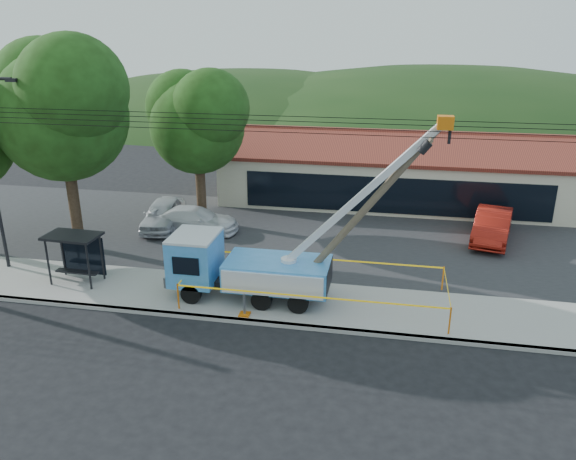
% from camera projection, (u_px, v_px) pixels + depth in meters
% --- Properties ---
extents(ground, '(120.00, 120.00, 0.00)m').
position_uv_depth(ground, '(272.00, 356.00, 19.89)').
color(ground, black).
rests_on(ground, ground).
extents(curb, '(60.00, 0.25, 0.15)m').
position_uv_depth(curb, '(283.00, 325.00, 21.80)').
color(curb, '#9D9A93').
rests_on(curb, ground).
extents(sidewalk, '(60.00, 4.00, 0.15)m').
position_uv_depth(sidewalk, '(292.00, 302.00, 23.55)').
color(sidewalk, '#9D9A93').
rests_on(sidewalk, ground).
extents(parking_lot, '(60.00, 12.00, 0.10)m').
position_uv_depth(parking_lot, '(318.00, 236.00, 30.93)').
color(parking_lot, '#28282B').
rests_on(parking_lot, ground).
extents(strip_mall, '(22.50, 8.53, 4.67)m').
position_uv_depth(strip_mall, '(395.00, 172.00, 36.96)').
color(strip_mall, beige).
rests_on(strip_mall, ground).
extents(tree_west_near, '(7.56, 6.72, 10.80)m').
position_uv_depth(tree_west_near, '(60.00, 103.00, 26.74)').
color(tree_west_near, '#332316').
rests_on(tree_west_near, ground).
extents(tree_lot, '(6.30, 5.60, 8.94)m').
position_uv_depth(tree_lot, '(197.00, 117.00, 30.94)').
color(tree_lot, '#332316').
rests_on(tree_lot, ground).
extents(hill_west, '(78.40, 56.00, 28.00)m').
position_uv_depth(hill_west, '(249.00, 114.00, 73.20)').
color(hill_west, '#163312').
rests_on(hill_west, ground).
extents(hill_center, '(89.60, 64.00, 32.00)m').
position_uv_depth(hill_center, '(446.00, 119.00, 68.84)').
color(hill_center, '#163312').
rests_on(hill_center, ground).
extents(utility_truck, '(11.03, 3.61, 7.89)m').
position_uv_depth(utility_truck, '(246.00, 265.00, 23.42)').
color(utility_truck, black).
rests_on(utility_truck, ground).
extents(leaning_pole, '(6.09, 1.69, 7.83)m').
position_uv_depth(leaning_pole, '(366.00, 208.00, 21.79)').
color(leaning_pole, brown).
rests_on(leaning_pole, ground).
extents(bus_shelter, '(2.42, 1.55, 2.27)m').
position_uv_depth(bus_shelter, '(76.00, 246.00, 24.85)').
color(bus_shelter, black).
rests_on(bus_shelter, ground).
extents(caution_tape, '(10.72, 3.80, 1.10)m').
position_uv_depth(caution_tape, '(315.00, 282.00, 23.40)').
color(caution_tape, orange).
rests_on(caution_tape, ground).
extents(car_silver, '(2.52, 4.90, 1.60)m').
position_uv_depth(car_silver, '(164.00, 229.00, 32.22)').
color(car_silver, '#B9BBC1').
rests_on(car_silver, ground).
extents(car_red, '(2.86, 5.32, 1.67)m').
position_uv_depth(car_red, '(490.00, 242.00, 30.28)').
color(car_red, maroon).
rests_on(car_red, ground).
extents(car_white, '(4.83, 2.03, 1.39)m').
position_uv_depth(car_white, '(196.00, 233.00, 31.54)').
color(car_white, white).
rests_on(car_white, ground).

